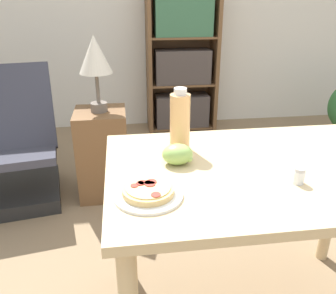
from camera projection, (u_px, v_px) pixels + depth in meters
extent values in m
cube|color=#D1B27F|center=(267.00, 170.00, 1.32)|extent=(1.18, 0.76, 0.03)
cylinder|color=#D1B27F|center=(126.00, 217.00, 1.69)|extent=(0.06, 0.06, 0.73)
cylinder|color=#D1B27F|center=(333.00, 201.00, 1.82)|extent=(0.06, 0.06, 0.73)
cylinder|color=white|center=(148.00, 195.00, 1.12)|extent=(0.22, 0.22, 0.01)
cylinder|color=#DBB26B|center=(148.00, 191.00, 1.11)|extent=(0.16, 0.16, 0.02)
cylinder|color=#EACC7A|center=(148.00, 187.00, 1.10)|extent=(0.14, 0.14, 0.00)
cylinder|color=#A83328|center=(150.00, 184.00, 1.12)|extent=(0.03, 0.03, 0.00)
cylinder|color=#A83328|center=(151.00, 182.00, 1.13)|extent=(0.03, 0.03, 0.00)
cylinder|color=#A83328|center=(148.00, 183.00, 1.12)|extent=(0.02, 0.02, 0.00)
cylinder|color=#A83328|center=(143.00, 183.00, 1.13)|extent=(0.03, 0.03, 0.00)
cylinder|color=#A83328|center=(134.00, 186.00, 1.11)|extent=(0.02, 0.02, 0.00)
cylinder|color=#A83328|center=(140.00, 183.00, 1.12)|extent=(0.03, 0.03, 0.00)
cylinder|color=#A83328|center=(156.00, 195.00, 1.06)|extent=(0.03, 0.03, 0.00)
ellipsoid|color=#93BC5B|center=(177.00, 154.00, 1.31)|extent=(0.12, 0.09, 0.08)
sphere|color=#93BC5B|center=(171.00, 158.00, 1.28)|extent=(0.02, 0.02, 0.02)
sphere|color=#93BC5B|center=(170.00, 153.00, 1.29)|extent=(0.02, 0.02, 0.02)
sphere|color=#93BC5B|center=(189.00, 159.00, 1.30)|extent=(0.02, 0.02, 0.02)
sphere|color=#93BC5B|center=(169.00, 150.00, 1.33)|extent=(0.02, 0.02, 0.02)
sphere|color=#93BC5B|center=(168.00, 153.00, 1.34)|extent=(0.02, 0.02, 0.02)
sphere|color=#93BC5B|center=(184.00, 149.00, 1.35)|extent=(0.02, 0.02, 0.02)
sphere|color=#93BC5B|center=(166.00, 153.00, 1.32)|extent=(0.02, 0.02, 0.02)
cylinder|color=#EFB270|center=(180.00, 123.00, 1.40)|extent=(0.08, 0.08, 0.23)
cylinder|color=white|center=(180.00, 91.00, 1.35)|extent=(0.05, 0.05, 0.03)
cylinder|color=white|center=(299.00, 177.00, 1.18)|extent=(0.04, 0.04, 0.04)
cylinder|color=#B7B7BC|center=(300.00, 170.00, 1.17)|extent=(0.04, 0.04, 0.01)
cube|color=black|center=(16.00, 193.00, 2.49)|extent=(0.67, 0.64, 0.10)
cube|color=#383842|center=(4.00, 158.00, 2.29)|extent=(0.72, 0.60, 0.14)
cube|color=#383842|center=(5.00, 108.00, 2.46)|extent=(0.70, 0.51, 0.55)
cube|color=brown|center=(149.00, 61.00, 3.51)|extent=(0.04, 0.32, 1.41)
cube|color=brown|center=(214.00, 60.00, 3.59)|extent=(0.04, 0.32, 1.41)
cube|color=brown|center=(180.00, 58.00, 3.69)|extent=(0.70, 0.01, 1.41)
cube|color=brown|center=(181.00, 125.00, 3.83)|extent=(0.63, 0.30, 0.02)
cube|color=#4C423D|center=(182.00, 110.00, 3.74)|extent=(0.55, 0.22, 0.33)
cube|color=brown|center=(182.00, 83.00, 3.64)|extent=(0.63, 0.30, 0.02)
cube|color=#4C423D|center=(182.00, 66.00, 3.55)|extent=(0.55, 0.22, 0.33)
cube|color=brown|center=(182.00, 37.00, 3.46)|extent=(0.63, 0.30, 0.02)
cube|color=#3D704C|center=(183.00, 18.00, 3.36)|extent=(0.55, 0.22, 0.33)
cube|color=brown|center=(103.00, 154.00, 2.47)|extent=(0.34, 0.34, 0.62)
cylinder|color=#665B51|center=(99.00, 107.00, 2.33)|extent=(0.11, 0.11, 0.06)
cylinder|color=#665B51|center=(97.00, 88.00, 2.28)|extent=(0.02, 0.02, 0.19)
cone|color=beige|center=(95.00, 54.00, 2.20)|extent=(0.21, 0.21, 0.23)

